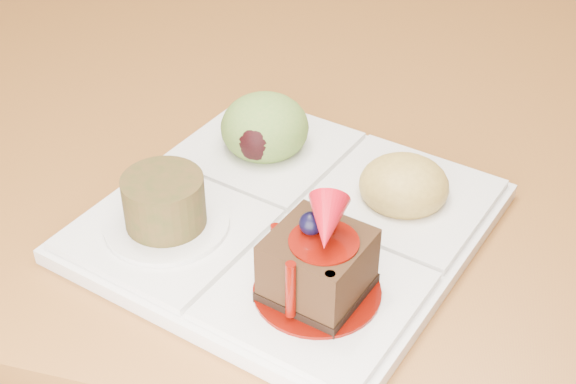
# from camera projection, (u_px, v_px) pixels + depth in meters

# --- Properties ---
(ground) EXTENTS (6.00, 6.00, 0.00)m
(ground) POSITION_uv_depth(u_px,v_px,m) (359.00, 293.00, 1.63)
(ground) COLOR #4E2616
(sampler_plate) EXTENTS (0.33, 0.33, 0.10)m
(sampler_plate) POSITION_uv_depth(u_px,v_px,m) (289.00, 204.00, 0.61)
(sampler_plate) COLOR silver
(sampler_plate) RESTS_ON dining_table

